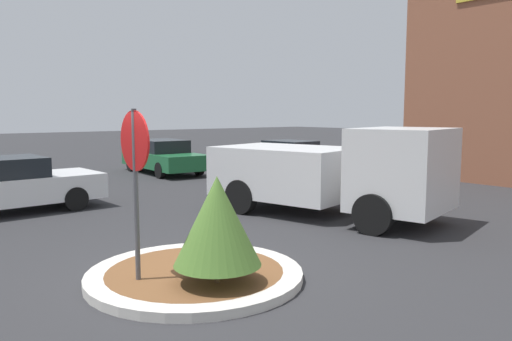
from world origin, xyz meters
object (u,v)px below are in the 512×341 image
object	(u,v)px
parked_sedan_white	(4,185)
parked_sedan_silver	(293,155)
stop_sign	(135,163)
utility_truck	(331,172)
parked_sedan_green	(163,156)

from	to	relation	value
parked_sedan_white	parked_sedan_silver	world-z (taller)	parked_sedan_white
stop_sign	parked_sedan_white	size ratio (longest dim) A/B	0.56
utility_truck	stop_sign	bearing A→B (deg)	-86.98
parked_sedan_white	parked_sedan_green	bearing A→B (deg)	32.39
stop_sign	parked_sedan_white	xyz separation A→B (m)	(-7.08, -0.16, -1.09)
parked_sedan_white	parked_sedan_silver	size ratio (longest dim) A/B	1.03
stop_sign	utility_truck	distance (m)	6.11
parked_sedan_silver	parked_sedan_white	bearing A→B (deg)	-80.88
utility_truck	parked_sedan_green	xyz separation A→B (m)	(-10.35, 1.16, -0.39)
utility_truck	parked_sedan_white	distance (m)	8.09
stop_sign	parked_sedan_white	bearing A→B (deg)	-178.74
parked_sedan_white	parked_sedan_silver	bearing A→B (deg)	8.68
stop_sign	utility_truck	size ratio (longest dim) A/B	0.42
stop_sign	parked_sedan_silver	bearing A→B (deg)	128.25
parked_sedan_white	parked_sedan_silver	xyz separation A→B (m)	(-2.32, 12.08, -0.05)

